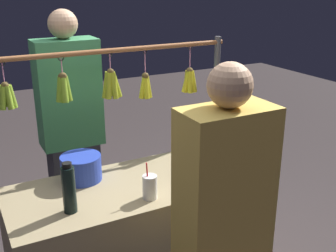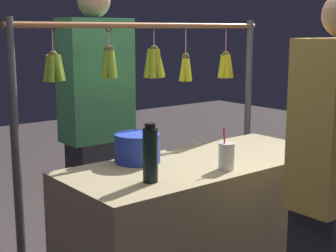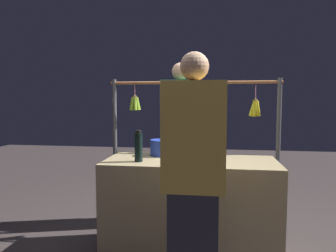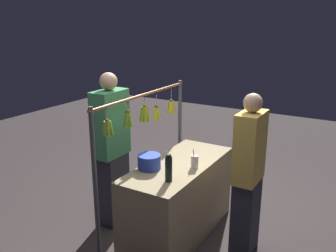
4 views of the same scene
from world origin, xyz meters
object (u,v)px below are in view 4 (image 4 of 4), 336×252
drink_cup (195,162)px  customer_person (248,177)px  water_bottle (169,169)px  blue_bucket (149,162)px  vendor_person (112,152)px

drink_cup → customer_person: bearing=99.4°
water_bottle → customer_person: 0.81m
water_bottle → blue_bucket: bearing=-116.0°
water_bottle → drink_cup: (-0.42, 0.07, -0.06)m
drink_cup → customer_person: 0.56m
drink_cup → water_bottle: bearing=-9.0°
vendor_person → customer_person: size_ratio=1.07×
drink_cup → vendor_person: 0.99m
blue_bucket → drink_cup: (-0.26, 0.39, -0.01)m
drink_cup → vendor_person: (0.15, -0.98, -0.03)m
blue_bucket → vendor_person: bearing=-100.5°
water_bottle → customer_person: bearing=129.7°
water_bottle → customer_person: (-0.51, 0.62, -0.15)m
water_bottle → vendor_person: 0.95m
vendor_person → customer_person: (-0.24, 1.53, -0.06)m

